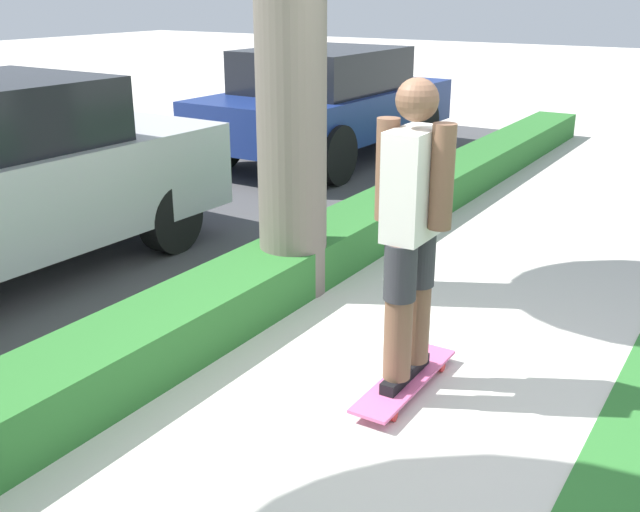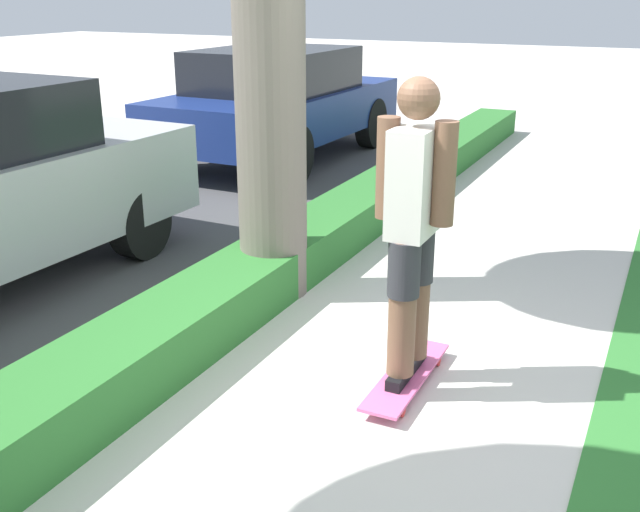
# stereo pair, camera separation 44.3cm
# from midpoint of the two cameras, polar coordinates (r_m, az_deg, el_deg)

# --- Properties ---
(ground_plane) EXTENTS (60.00, 60.00, 0.00)m
(ground_plane) POSITION_cam_midpoint_polar(r_m,az_deg,el_deg) (4.48, 3.66, -11.40)
(ground_plane) COLOR beige
(hedge_row) EXTENTS (18.29, 0.60, 0.37)m
(hedge_row) POSITION_cam_midpoint_polar(r_m,az_deg,el_deg) (5.13, -13.15, -5.31)
(hedge_row) COLOR #2D702D
(hedge_row) RESTS_ON ground_plane
(skateboard) EXTENTS (1.00, 0.24, 0.08)m
(skateboard) POSITION_cam_midpoint_polar(r_m,az_deg,el_deg) (4.65, 3.87, -9.17)
(skateboard) COLOR #DB5B93
(skateboard) RESTS_ON ground_plane
(skater_person) EXTENTS (0.51, 0.46, 1.79)m
(skater_person) POSITION_cam_midpoint_polar(r_m,az_deg,el_deg) (4.27, 4.17, 2.32)
(skater_person) COLOR black
(skater_person) RESTS_ON skateboard
(parked_car_rear) EXTENTS (4.19, 2.02, 1.53)m
(parked_car_rear) POSITION_cam_midpoint_polar(r_m,az_deg,el_deg) (10.72, -4.47, 11.66)
(parked_car_rear) COLOR navy
(parked_car_rear) RESTS_ON ground_plane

